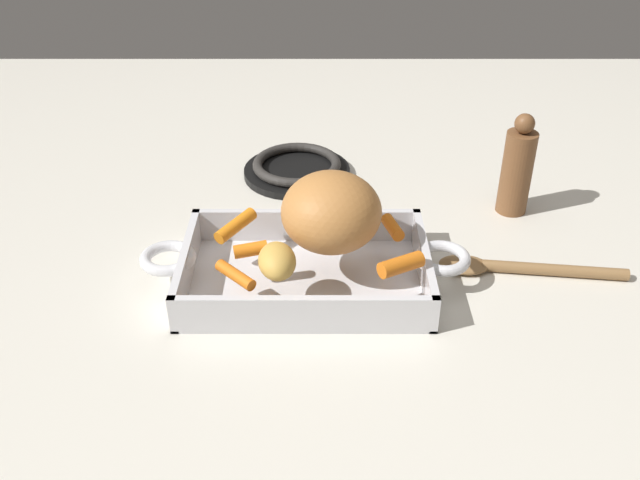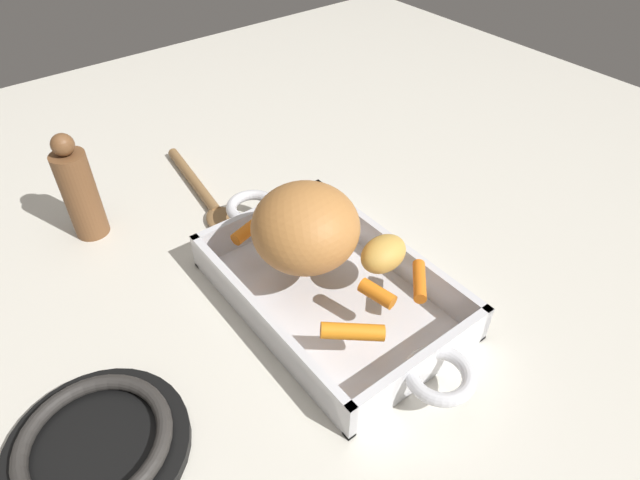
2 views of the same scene
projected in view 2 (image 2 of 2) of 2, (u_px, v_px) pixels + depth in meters
ground_plane at (330, 299)px, 0.65m from camera, size 1.74×1.74×0.00m
roasting_dish at (330, 289)px, 0.64m from camera, size 0.42×0.20×0.05m
pork_roast at (306, 227)px, 0.60m from camera, size 0.15×0.15×0.10m
baby_carrot_southwest at (304, 202)px, 0.71m from camera, size 0.06×0.05×0.02m
baby_carrot_northeast at (353, 332)px, 0.54m from camera, size 0.05×0.06×0.02m
baby_carrot_center_left at (377, 294)px, 0.58m from camera, size 0.04×0.03×0.02m
baby_carrot_center_right at (419, 281)px, 0.60m from camera, size 0.05×0.05×0.02m
baby_carrot_northwest at (248, 230)px, 0.67m from camera, size 0.03×0.05×0.02m
potato_golden_small at (383, 254)px, 0.62m from camera, size 0.05×0.07×0.04m
stove_burner_rear at (96, 445)px, 0.50m from camera, size 0.17×0.17×0.03m
serving_spoon at (206, 197)px, 0.80m from camera, size 0.24×0.06×0.02m
pepper_mill at (79, 191)px, 0.71m from camera, size 0.04×0.04×0.15m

